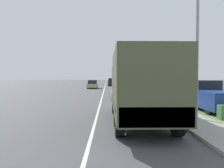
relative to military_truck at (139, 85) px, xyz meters
name	(u,v)px	position (x,y,z in m)	size (l,w,h in m)	color
ground_plane	(104,88)	(-2.00, 28.51, -1.71)	(180.00, 180.00, 0.00)	#4C4C4F
lane_centre_stripe	(104,88)	(-2.00, 28.51, -1.71)	(0.12, 120.00, 0.00)	silver
sidewalk_right	(130,88)	(2.50, 28.51, -1.65)	(1.80, 120.00, 0.12)	#9E9B93
grass_strip_right	(155,88)	(6.90, 28.51, -1.70)	(7.00, 120.00, 0.02)	#6B9347
military_truck	(139,85)	(0.00, 0.00, 0.00)	(2.33, 7.38, 3.10)	#474C38
car_nearest_ahead	(121,92)	(-0.20, 10.64, -1.07)	(1.77, 4.48, 1.41)	tan
car_second_ahead	(120,88)	(0.09, 18.05, -1.05)	(1.87, 3.96, 1.47)	#336B3D
car_third_ahead	(93,85)	(-4.10, 28.52, -1.06)	(1.72, 4.15, 1.44)	tan
car_fourth_ahead	(112,82)	(-0.52, 38.99, -0.96)	(1.75, 4.88, 1.70)	black
pickup_truck	(209,96)	(5.00, 3.93, -0.84)	(2.08, 5.19, 1.81)	navy
lamp_post	(193,21)	(2.56, 0.41, 2.97)	(1.69, 0.24, 7.76)	gray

